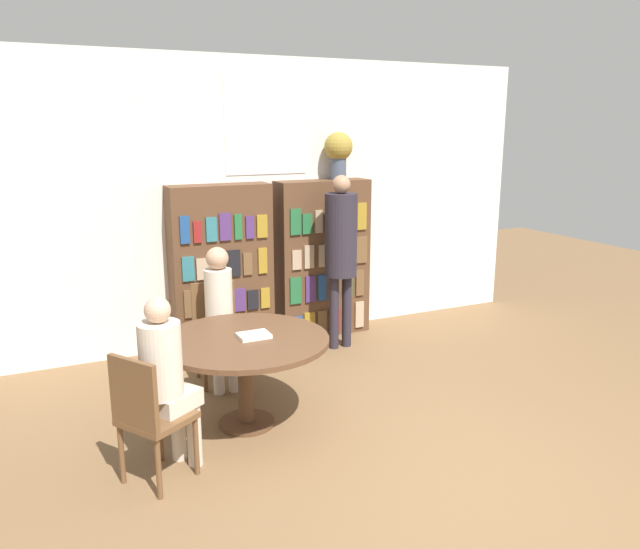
{
  "coord_description": "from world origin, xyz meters",
  "views": [
    {
      "loc": [
        -2.36,
        -2.84,
        2.31
      ],
      "look_at": [
        -0.11,
        1.88,
        1.05
      ],
      "focal_mm": 35.0,
      "sensor_mm": 36.0,
      "label": 1
    }
  ],
  "objects_px": {
    "reading_table": "(245,351)",
    "chair_left_side": "(217,326)",
    "bookshelf_left": "(222,269)",
    "bookshelf_right": "(323,259)",
    "librarian_standing": "(341,243)",
    "flower_vase": "(338,151)",
    "chair_near_camera": "(148,413)",
    "seated_reader_right": "(166,374)",
    "seated_reader_left": "(220,309)"
  },
  "relations": [
    {
      "from": "flower_vase",
      "to": "chair_near_camera",
      "type": "distance_m",
      "value": 3.75
    },
    {
      "from": "reading_table",
      "to": "seated_reader_left",
      "type": "bearing_deg",
      "value": 86.28
    },
    {
      "from": "bookshelf_left",
      "to": "chair_left_side",
      "type": "bearing_deg",
      "value": -110.78
    },
    {
      "from": "flower_vase",
      "to": "reading_table",
      "type": "relative_size",
      "value": 0.39
    },
    {
      "from": "chair_left_side",
      "to": "librarian_standing",
      "type": "relative_size",
      "value": 0.5
    },
    {
      "from": "seated_reader_right",
      "to": "bookshelf_left",
      "type": "bearing_deg",
      "value": 122.28
    },
    {
      "from": "chair_near_camera",
      "to": "seated_reader_left",
      "type": "height_order",
      "value": "seated_reader_left"
    },
    {
      "from": "seated_reader_left",
      "to": "librarian_standing",
      "type": "distance_m",
      "value": 1.55
    },
    {
      "from": "bookshelf_left",
      "to": "bookshelf_right",
      "type": "height_order",
      "value": "same"
    },
    {
      "from": "reading_table",
      "to": "chair_left_side",
      "type": "distance_m",
      "value": 1.0
    },
    {
      "from": "bookshelf_right",
      "to": "seated_reader_right",
      "type": "height_order",
      "value": "bookshelf_right"
    },
    {
      "from": "bookshelf_right",
      "to": "librarian_standing",
      "type": "bearing_deg",
      "value": -93.89
    },
    {
      "from": "chair_left_side",
      "to": "bookshelf_left",
      "type": "bearing_deg",
      "value": -107.05
    },
    {
      "from": "chair_near_camera",
      "to": "chair_left_side",
      "type": "bearing_deg",
      "value": 117.0
    },
    {
      "from": "flower_vase",
      "to": "reading_table",
      "type": "xyz_separation_m",
      "value": [
        -1.71,
        -1.77,
        -1.42
      ]
    },
    {
      "from": "flower_vase",
      "to": "seated_reader_left",
      "type": "distance_m",
      "value": 2.32
    },
    {
      "from": "seated_reader_right",
      "to": "librarian_standing",
      "type": "bearing_deg",
      "value": 95.69
    },
    {
      "from": "seated_reader_left",
      "to": "seated_reader_right",
      "type": "relative_size",
      "value": 1.02
    },
    {
      "from": "flower_vase",
      "to": "chair_near_camera",
      "type": "height_order",
      "value": "flower_vase"
    },
    {
      "from": "bookshelf_right",
      "to": "seated_reader_left",
      "type": "height_order",
      "value": "bookshelf_right"
    },
    {
      "from": "flower_vase",
      "to": "chair_left_side",
      "type": "xyz_separation_m",
      "value": [
        -1.64,
        -0.78,
        -1.52
      ]
    },
    {
      "from": "bookshelf_left",
      "to": "seated_reader_left",
      "type": "xyz_separation_m",
      "value": [
        -0.3,
        -0.95,
        -0.13
      ]
    },
    {
      "from": "chair_left_side",
      "to": "flower_vase",
      "type": "bearing_deg",
      "value": -150.97
    },
    {
      "from": "chair_near_camera",
      "to": "librarian_standing",
      "type": "bearing_deg",
      "value": 95.34
    },
    {
      "from": "flower_vase",
      "to": "seated_reader_right",
      "type": "xyz_separation_m",
      "value": [
        -2.39,
        -2.2,
        -1.32
      ]
    },
    {
      "from": "bookshelf_left",
      "to": "chair_left_side",
      "type": "height_order",
      "value": "bookshelf_left"
    },
    {
      "from": "librarian_standing",
      "to": "bookshelf_right",
      "type": "bearing_deg",
      "value": 86.11
    },
    {
      "from": "reading_table",
      "to": "chair_left_side",
      "type": "xyz_separation_m",
      "value": [
        0.06,
        0.99,
        -0.11
      ]
    },
    {
      "from": "chair_near_camera",
      "to": "chair_left_side",
      "type": "height_order",
      "value": "same"
    },
    {
      "from": "reading_table",
      "to": "seated_reader_right",
      "type": "relative_size",
      "value": 1.05
    },
    {
      "from": "flower_vase",
      "to": "seated_reader_left",
      "type": "xyz_separation_m",
      "value": [
        -1.66,
        -0.96,
        -1.31
      ]
    },
    {
      "from": "bookshelf_right",
      "to": "seated_reader_right",
      "type": "bearing_deg",
      "value": -135.12
    },
    {
      "from": "flower_vase",
      "to": "bookshelf_right",
      "type": "bearing_deg",
      "value": -178.52
    },
    {
      "from": "librarian_standing",
      "to": "chair_near_camera",
      "type": "bearing_deg",
      "value": -142.38
    },
    {
      "from": "flower_vase",
      "to": "chair_left_side",
      "type": "distance_m",
      "value": 2.37
    },
    {
      "from": "reading_table",
      "to": "chair_left_side",
      "type": "height_order",
      "value": "chair_left_side"
    },
    {
      "from": "bookshelf_left",
      "to": "seated_reader_left",
      "type": "distance_m",
      "value": 1.01
    },
    {
      "from": "bookshelf_left",
      "to": "chair_near_camera",
      "type": "distance_m",
      "value": 2.61
    },
    {
      "from": "chair_near_camera",
      "to": "seated_reader_right",
      "type": "distance_m",
      "value": 0.27
    },
    {
      "from": "flower_vase",
      "to": "chair_left_side",
      "type": "bearing_deg",
      "value": -154.7
    },
    {
      "from": "reading_table",
      "to": "chair_near_camera",
      "type": "height_order",
      "value": "chair_near_camera"
    },
    {
      "from": "seated_reader_left",
      "to": "librarian_standing",
      "type": "relative_size",
      "value": 0.7
    },
    {
      "from": "chair_near_camera",
      "to": "seated_reader_right",
      "type": "bearing_deg",
      "value": 90.0
    },
    {
      "from": "flower_vase",
      "to": "chair_left_side",
      "type": "relative_size",
      "value": 0.56
    },
    {
      "from": "bookshelf_right",
      "to": "chair_near_camera",
      "type": "bearing_deg",
      "value": -135.8
    },
    {
      "from": "reading_table",
      "to": "librarian_standing",
      "type": "relative_size",
      "value": 0.72
    },
    {
      "from": "flower_vase",
      "to": "chair_left_side",
      "type": "height_order",
      "value": "flower_vase"
    },
    {
      "from": "seated_reader_right",
      "to": "chair_near_camera",
      "type": "bearing_deg",
      "value": -90.0
    },
    {
      "from": "librarian_standing",
      "to": "bookshelf_left",
      "type": "bearing_deg",
      "value": 155.99
    },
    {
      "from": "bookshelf_left",
      "to": "chair_near_camera",
      "type": "relative_size",
      "value": 1.9
    }
  ]
}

